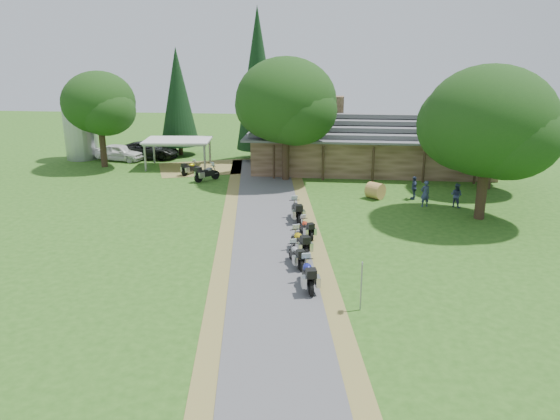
# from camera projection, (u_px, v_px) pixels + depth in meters

# --- Properties ---
(ground) EXTENTS (120.00, 120.00, 0.00)m
(ground) POSITION_uv_depth(u_px,v_px,m) (272.00, 278.00, 26.12)
(ground) COLOR #295518
(ground) RESTS_ON ground
(driveway) EXTENTS (51.95, 51.95, 0.00)m
(driveway) POSITION_uv_depth(u_px,v_px,m) (271.00, 248.00, 29.97)
(driveway) COLOR #4D4D50
(driveway) RESTS_ON ground
(lodge) EXTENTS (21.40, 9.40, 4.90)m
(lodge) POSITION_uv_depth(u_px,v_px,m) (370.00, 141.00, 47.63)
(lodge) COLOR brown
(lodge) RESTS_ON ground
(silo) EXTENTS (3.35, 3.35, 6.09)m
(silo) POSITION_uv_depth(u_px,v_px,m) (80.00, 127.00, 51.58)
(silo) COLOR gray
(silo) RESTS_ON ground
(carport) EXTENTS (6.05, 4.30, 2.49)m
(carport) POSITION_uv_depth(u_px,v_px,m) (178.00, 153.00, 48.65)
(carport) COLOR silver
(carport) RESTS_ON ground
(car_white_sedan) EXTENTS (3.56, 6.26, 1.96)m
(car_white_sedan) POSITION_uv_depth(u_px,v_px,m) (120.00, 150.00, 51.35)
(car_white_sedan) COLOR white
(car_white_sedan) RESTS_ON ground
(car_dark_suv) EXTENTS (2.88, 6.39, 2.41)m
(car_dark_suv) POSITION_uv_depth(u_px,v_px,m) (148.00, 146.00, 52.23)
(car_dark_suv) COLOR black
(car_dark_suv) RESTS_ON ground
(motorcycle_row_a) EXTENTS (1.12, 2.22, 1.45)m
(motorcycle_row_a) POSITION_uv_depth(u_px,v_px,m) (308.00, 273.00, 24.93)
(motorcycle_row_a) COLOR navy
(motorcycle_row_a) RESTS_ON ground
(motorcycle_row_b) EXTENTS (1.23, 1.90, 1.24)m
(motorcycle_row_b) POSITION_uv_depth(u_px,v_px,m) (296.00, 254.00, 27.44)
(motorcycle_row_b) COLOR #97989F
(motorcycle_row_b) RESTS_ON ground
(motorcycle_row_c) EXTENTS (1.48, 2.21, 1.44)m
(motorcycle_row_c) POSITION_uv_depth(u_px,v_px,m) (300.00, 241.00, 28.94)
(motorcycle_row_c) COLOR gold
(motorcycle_row_c) RESTS_ON ground
(motorcycle_row_d) EXTENTS (1.23, 1.82, 1.19)m
(motorcycle_row_d) POSITION_uv_depth(u_px,v_px,m) (306.00, 227.00, 31.43)
(motorcycle_row_d) COLOR red
(motorcycle_row_d) RESTS_ON ground
(motorcycle_row_e) EXTENTS (1.20, 2.20, 1.43)m
(motorcycle_row_e) POSITION_uv_depth(u_px,v_px,m) (296.00, 210.00, 34.32)
(motorcycle_row_e) COLOR black
(motorcycle_row_e) RESTS_ON ground
(motorcycle_carport_a) EXTENTS (1.38, 1.81, 1.21)m
(motorcycle_carport_a) POSITION_uv_depth(u_px,v_px,m) (190.00, 167.00, 46.13)
(motorcycle_carport_a) COLOR #CABE07
(motorcycle_carport_a) RESTS_ON ground
(motorcycle_carport_b) EXTENTS (1.92, 2.00, 1.43)m
(motorcycle_carport_b) POSITION_uv_depth(u_px,v_px,m) (207.00, 172.00, 43.99)
(motorcycle_carport_b) COLOR gray
(motorcycle_carport_b) RESTS_ON ground
(person_a) EXTENTS (0.72, 0.62, 2.14)m
(person_a) POSITION_uv_depth(u_px,v_px,m) (425.00, 191.00, 37.10)
(person_a) COLOR navy
(person_a) RESTS_ON ground
(person_b) EXTENTS (0.68, 0.65, 1.95)m
(person_b) POSITION_uv_depth(u_px,v_px,m) (457.00, 193.00, 37.01)
(person_b) COLOR navy
(person_b) RESTS_ON ground
(person_c) EXTENTS (0.41, 0.57, 1.96)m
(person_c) POSITION_uv_depth(u_px,v_px,m) (414.00, 186.00, 38.84)
(person_c) COLOR navy
(person_c) RESTS_ON ground
(hay_bale) EXTENTS (1.56, 1.58, 1.17)m
(hay_bale) POSITION_uv_depth(u_px,v_px,m) (375.00, 191.00, 39.12)
(hay_bale) COLOR olive
(hay_bale) RESTS_ON ground
(sign_post) EXTENTS (0.39, 0.07, 2.18)m
(sign_post) POSITION_uv_depth(u_px,v_px,m) (361.00, 286.00, 22.75)
(sign_post) COLOR gray
(sign_post) RESTS_ON ground
(oak_lodge_left) EXTENTS (7.92, 7.92, 10.32)m
(oak_lodge_left) POSITION_uv_depth(u_px,v_px,m) (286.00, 116.00, 43.03)
(oak_lodge_left) COLOR #153710
(oak_lodge_left) RESTS_ON ground
(oak_lodge_right) EXTENTS (6.68, 6.68, 9.22)m
(oak_lodge_right) POSITION_uv_depth(u_px,v_px,m) (493.00, 129.00, 40.57)
(oak_lodge_right) COLOR #153710
(oak_lodge_right) RESTS_ON ground
(oak_driveway) EXTENTS (8.01, 8.01, 10.03)m
(oak_driveway) POSITION_uv_depth(u_px,v_px,m) (488.00, 141.00, 33.42)
(oak_driveway) COLOR #153710
(oak_driveway) RESTS_ON ground
(oak_silo) EXTENTS (6.33, 6.33, 9.24)m
(oak_silo) POSITION_uv_depth(u_px,v_px,m) (100.00, 115.00, 47.80)
(oak_silo) COLOR #153710
(oak_silo) RESTS_ON ground
(cedar_near) EXTENTS (4.13, 4.13, 13.92)m
(cedar_near) POSITION_uv_depth(u_px,v_px,m) (258.00, 85.00, 50.04)
(cedar_near) COLOR black
(cedar_near) RESTS_ON ground
(cedar_far) EXTENTS (3.82, 3.82, 10.34)m
(cedar_far) POSITION_uv_depth(u_px,v_px,m) (178.00, 102.00, 52.69)
(cedar_far) COLOR black
(cedar_far) RESTS_ON ground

